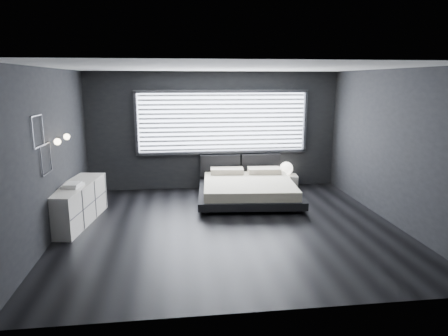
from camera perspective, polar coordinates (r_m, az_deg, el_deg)
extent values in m
plane|color=black|center=(7.32, 0.84, -8.33)|extent=(6.00, 6.00, 0.00)
plane|color=silver|center=(6.84, 0.92, 14.15)|extent=(6.00, 6.00, 0.00)
cube|color=black|center=(9.65, -1.42, 5.32)|extent=(6.00, 0.04, 2.80)
cube|color=black|center=(4.31, 6.00, -3.75)|extent=(6.00, 0.04, 2.80)
cube|color=black|center=(7.17, -23.59, 1.80)|extent=(0.04, 5.50, 2.80)
cube|color=black|center=(7.94, 22.88, 2.80)|extent=(0.04, 5.50, 2.80)
cube|color=white|center=(9.62, -0.22, 6.57)|extent=(4.00, 0.02, 1.38)
cube|color=#47474C|center=(9.57, -12.49, 6.24)|extent=(0.06, 0.08, 1.48)
cube|color=#47474C|center=(10.05, 11.51, 6.57)|extent=(0.06, 0.08, 1.48)
cube|color=#47474C|center=(9.55, -0.20, 10.91)|extent=(4.14, 0.08, 0.06)
cube|color=#47474C|center=(9.70, -0.19, 2.25)|extent=(4.14, 0.08, 0.06)
cube|color=silver|center=(9.57, -0.17, 6.53)|extent=(3.94, 0.03, 1.32)
cube|color=black|center=(9.69, -0.56, 0.38)|extent=(0.96, 0.16, 0.52)
cube|color=black|center=(9.85, 5.23, 0.53)|extent=(0.96, 0.16, 0.52)
cylinder|color=silver|center=(7.18, -23.24, 3.46)|extent=(0.10, 0.02, 0.02)
sphere|color=#FFE5B7|center=(7.16, -22.70, 3.48)|extent=(0.11, 0.11, 0.11)
cylinder|color=silver|center=(7.75, -22.05, 4.15)|extent=(0.10, 0.02, 0.02)
sphere|color=#FFE5B7|center=(7.73, -21.55, 4.18)|extent=(0.11, 0.11, 0.11)
cube|color=#47474C|center=(6.56, -25.22, 6.76)|extent=(0.01, 0.46, 0.02)
cube|color=#47474C|center=(6.61, -24.86, 2.80)|extent=(0.01, 0.46, 0.02)
cube|color=#47474C|center=(6.80, -24.46, 5.04)|extent=(0.01, 0.02, 0.46)
cube|color=#47474C|center=(6.37, -25.65, 4.49)|extent=(0.01, 0.02, 0.46)
cube|color=#47474C|center=(6.85, -24.23, 3.07)|extent=(0.01, 0.46, 0.02)
cube|color=#47474C|center=(6.93, -23.90, -0.68)|extent=(0.01, 0.46, 0.02)
cube|color=#47474C|center=(7.10, -23.54, 1.55)|extent=(0.01, 0.02, 0.46)
cube|color=#47474C|center=(6.67, -24.62, 0.80)|extent=(0.01, 0.02, 0.46)
cube|color=black|center=(8.01, -2.65, -6.17)|extent=(0.13, 0.13, 0.08)
cube|color=black|center=(8.21, 10.61, -5.92)|extent=(0.13, 0.13, 0.08)
cube|color=black|center=(9.62, -2.55, -2.98)|extent=(0.13, 0.13, 0.08)
cube|color=black|center=(9.78, 8.51, -2.85)|extent=(0.13, 0.13, 0.08)
cube|color=black|center=(8.82, 3.51, -3.63)|extent=(2.35, 2.26, 0.16)
cube|color=beige|center=(8.77, 3.52, -2.52)|extent=(2.10, 2.10, 0.20)
cube|color=beige|center=(9.45, 0.41, -0.39)|extent=(0.80, 0.48, 0.13)
cube|color=beige|center=(9.52, 5.75, -0.34)|extent=(0.80, 0.48, 0.13)
cube|color=white|center=(9.96, 8.82, -1.87)|extent=(0.60, 0.52, 0.32)
sphere|color=white|center=(9.90, 8.89, -0.06)|extent=(0.32, 0.32, 0.32)
cube|color=white|center=(7.87, -20.30, -4.79)|extent=(0.80, 1.91, 0.74)
cube|color=#47474C|center=(7.77, -18.51, -4.86)|extent=(0.30, 1.80, 0.72)
cube|color=silver|center=(7.58, -20.83, -2.39)|extent=(0.35, 0.42, 0.04)
cube|color=silver|center=(7.55, -20.81, -2.15)|extent=(0.27, 0.35, 0.03)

